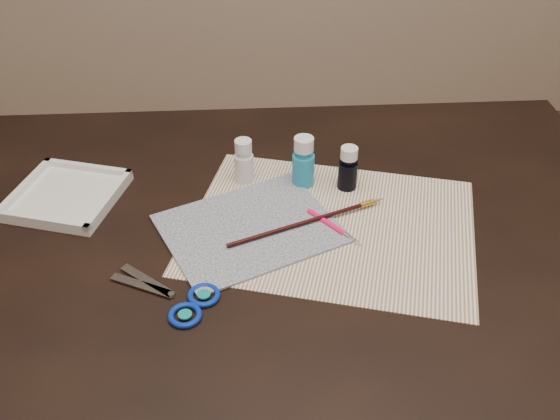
{
  "coord_description": "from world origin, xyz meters",
  "views": [
    {
      "loc": [
        -0.05,
        -0.82,
        1.42
      ],
      "look_at": [
        0.0,
        0.0,
        0.8
      ],
      "focal_mm": 40.0,
      "sensor_mm": 36.0,
      "label": 1
    }
  ],
  "objects": [
    {
      "name": "canvas",
      "position": [
        -0.05,
        0.01,
        0.75
      ],
      "size": [
        0.35,
        0.32,
        0.0
      ],
      "primitive_type": "cube",
      "rotation": [
        0.0,
        0.0,
        0.43
      ],
      "color": "#0F1734",
      "rests_on": "paper"
    },
    {
      "name": "paintbrush",
      "position": [
        0.05,
        0.02,
        0.76
      ],
      "size": [
        0.29,
        0.12,
        0.01
      ],
      "primitive_type": null,
      "rotation": [
        0.0,
        0.0,
        0.39
      ],
      "color": "black",
      "rests_on": "canvas"
    },
    {
      "name": "table",
      "position": [
        0.0,
        0.0,
        0.38
      ],
      "size": [
        1.3,
        0.9,
        0.75
      ],
      "primitive_type": "cube",
      "color": "black",
      "rests_on": "ground"
    },
    {
      "name": "scissors",
      "position": [
        -0.19,
        -0.14,
        0.76
      ],
      "size": [
        0.22,
        0.17,
        0.01
      ],
      "primitive_type": null,
      "rotation": [
        0.0,
        0.0,
        2.68
      ],
      "color": "silver",
      "rests_on": "table"
    },
    {
      "name": "paint_bottle_navy",
      "position": [
        0.13,
        0.13,
        0.79
      ],
      "size": [
        0.05,
        0.05,
        0.09
      ],
      "primitive_type": "cylinder",
      "rotation": [
        0.0,
        0.0,
        0.37
      ],
      "color": "black",
      "rests_on": "table"
    },
    {
      "name": "paint_bottle_cyan",
      "position": [
        0.05,
        0.14,
        0.8
      ],
      "size": [
        0.05,
        0.05,
        0.1
      ],
      "primitive_type": "cylinder",
      "rotation": [
        0.0,
        0.0,
        0.31
      ],
      "color": "#218DBA",
      "rests_on": "table"
    },
    {
      "name": "paint_bottle_white",
      "position": [
        -0.06,
        0.16,
        0.79
      ],
      "size": [
        0.05,
        0.05,
        0.09
      ],
      "primitive_type": "cylinder",
      "rotation": [
        0.0,
        0.0,
        0.36
      ],
      "color": "silver",
      "rests_on": "table"
    },
    {
      "name": "craft_knife",
      "position": [
        0.09,
        0.0,
        0.76
      ],
      "size": [
        0.09,
        0.11,
        0.01
      ],
      "primitive_type": null,
      "rotation": [
        0.0,
        0.0,
        -0.9
      ],
      "color": "#F71452",
      "rests_on": "paper"
    },
    {
      "name": "palette_tray",
      "position": [
        -0.38,
        0.12,
        0.76
      ],
      "size": [
        0.22,
        0.22,
        0.02
      ],
      "primitive_type": "cube",
      "rotation": [
        0.0,
        0.0,
        -0.29
      ],
      "color": "white",
      "rests_on": "table"
    },
    {
      "name": "paper",
      "position": [
        0.09,
        0.01,
        0.75
      ],
      "size": [
        0.56,
        0.48,
        0.0
      ],
      "primitive_type": "cube",
      "rotation": [
        0.0,
        0.0,
        -0.27
      ],
      "color": "white",
      "rests_on": "table"
    }
  ]
}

